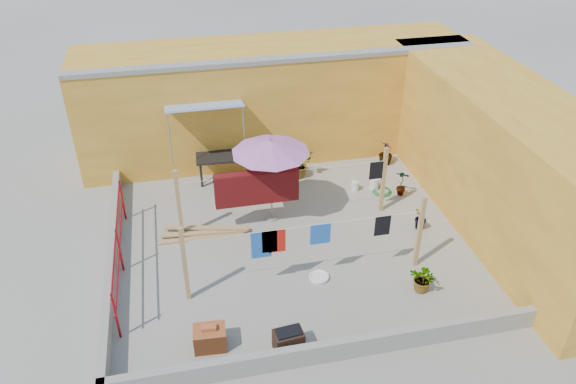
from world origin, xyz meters
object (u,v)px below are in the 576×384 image
object	(u,v)px
green_hose	(382,191)
plant_back_a	(299,164)
outdoor_table	(226,157)
brazier	(289,341)
white_basin	(319,277)
water_jug_b	(374,183)
patio_umbrella	(271,147)
water_jug_a	(355,186)
brick_stack	(210,338)

from	to	relation	value
green_hose	plant_back_a	bearing A→B (deg)	146.77
outdoor_table	brazier	world-z (taller)	outdoor_table
white_basin	water_jug_b	distance (m)	4.00
water_jug_b	patio_umbrella	bearing A→B (deg)	-165.48
outdoor_table	water_jug_b	world-z (taller)	outdoor_table
water_jug_a	water_jug_b	distance (m)	0.53
patio_umbrella	white_basin	xyz separation A→B (m)	(0.57, -2.44, -1.97)
patio_umbrella	water_jug_a	xyz separation A→B (m)	(2.43, 0.80, -1.87)
white_basin	water_jug_a	xyz separation A→B (m)	(1.87, 3.24, 0.10)
white_basin	outdoor_table	bearing A→B (deg)	107.12
brick_stack	water_jug_b	world-z (taller)	brick_stack
green_hose	plant_back_a	size ratio (longest dim) A/B	0.65
patio_umbrella	brick_stack	distance (m)	4.65
water_jug_a	outdoor_table	bearing A→B (deg)	157.56
brazier	white_basin	bearing A→B (deg)	59.35
patio_umbrella	water_jug_b	xyz separation A→B (m)	(2.96, 0.77, -1.84)
green_hose	plant_back_a	distance (m)	2.40
brick_stack	plant_back_a	world-z (taller)	plant_back_a
water_jug_b	green_hose	size ratio (longest dim) A/B	0.75
water_jug_b	plant_back_a	world-z (taller)	plant_back_a
patio_umbrella	white_basin	distance (m)	3.18
water_jug_a	water_jug_b	world-z (taller)	water_jug_b
brazier	outdoor_table	bearing A→B (deg)	93.08
outdoor_table	plant_back_a	distance (m)	2.03
water_jug_b	plant_back_a	distance (m)	2.14
patio_umbrella	outdoor_table	distance (m)	2.67
plant_back_a	outdoor_table	bearing A→B (deg)	171.44
white_basin	water_jug_b	bearing A→B (deg)	53.21
green_hose	plant_back_a	xyz separation A→B (m)	(-1.98, 1.30, 0.36)
brick_stack	brazier	world-z (taller)	brick_stack
outdoor_table	plant_back_a	xyz separation A→B (m)	(1.98, -0.30, -0.29)
water_jug_b	water_jug_a	bearing A→B (deg)	176.25
water_jug_a	water_jug_b	size ratio (longest dim) A/B	0.81
brazier	white_basin	xyz separation A→B (m)	(1.07, 1.81, -0.20)
outdoor_table	white_basin	world-z (taller)	outdoor_table
brazier	plant_back_a	size ratio (longest dim) A/B	0.72
green_hose	patio_umbrella	bearing A→B (deg)	-169.83
brick_stack	water_jug_a	world-z (taller)	brick_stack
brazier	plant_back_a	world-z (taller)	plant_back_a
brick_stack	water_jug_a	bearing A→B (deg)	46.94
green_hose	brazier	bearing A→B (deg)	-127.02
outdoor_table	green_hose	bearing A→B (deg)	-21.94
brick_stack	brazier	xyz separation A→B (m)	(1.41, -0.39, 0.01)
outdoor_table	plant_back_a	bearing A→B (deg)	-8.56
brick_stack	patio_umbrella	bearing A→B (deg)	63.55
water_jug_b	white_basin	bearing A→B (deg)	-126.79
green_hose	outdoor_table	bearing A→B (deg)	158.06
water_jug_a	green_hose	bearing A→B (deg)	-19.49
patio_umbrella	brick_stack	world-z (taller)	patio_umbrella
brick_stack	outdoor_table	bearing A→B (deg)	79.94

